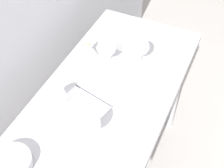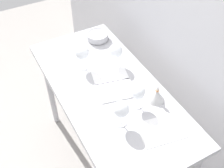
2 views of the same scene
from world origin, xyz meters
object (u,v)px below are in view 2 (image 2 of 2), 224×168
object	(u,v)px
wine_glass_near_left	(82,53)
decanter_funnel	(157,95)
tasting_sheet_upper	(162,130)
tasting_bowl	(98,36)
wine_glass_far_right	(138,93)
wine_glass_near_right	(121,110)
wine_glass_far_left	(116,52)
open_notebook	(113,82)

from	to	relation	value
wine_glass_near_left	decanter_funnel	world-z (taller)	wine_glass_near_left
tasting_sheet_upper	tasting_bowl	xyz separation A→B (m)	(-0.97, 0.07, 0.03)
tasting_sheet_upper	wine_glass_far_right	bearing A→B (deg)	-163.27
wine_glass_near_left	tasting_sheet_upper	xyz separation A→B (m)	(0.72, 0.17, -0.12)
wine_glass_far_right	wine_glass_near_right	bearing A→B (deg)	-65.54
wine_glass_near_right	wine_glass_near_left	xyz separation A→B (m)	(-0.56, 0.01, 0.00)
tasting_bowl	wine_glass_far_left	bearing A→B (deg)	-3.88
wine_glass_near_right	wine_glass_far_left	distance (m)	0.53
wine_glass_far_right	wine_glass_near_right	world-z (taller)	wine_glass_near_right
wine_glass_far_right	wine_glass_near_right	size ratio (longest dim) A/B	0.92
open_notebook	tasting_sheet_upper	distance (m)	0.49
wine_glass_far_left	decanter_funnel	bearing A→B (deg)	7.52
decanter_funnel	open_notebook	bearing A→B (deg)	-148.43
wine_glass_near_left	wine_glass_near_right	bearing A→B (deg)	-1.52
wine_glass_near_left	open_notebook	world-z (taller)	wine_glass_near_left
wine_glass_far_right	decanter_funnel	bearing A→B (deg)	81.20
wine_glass_near_right	decanter_funnel	xyz separation A→B (m)	(-0.05, 0.29, -0.08)
tasting_sheet_upper	tasting_bowl	size ratio (longest dim) A/B	1.57
wine_glass_near_right	open_notebook	bearing A→B (deg)	159.21
wine_glass_near_right	wine_glass_far_left	xyz separation A→B (m)	(-0.48, 0.23, -0.01)
wine_glass_near_left	tasting_bowl	size ratio (longest dim) A/B	1.04
open_notebook	wine_glass_near_right	bearing A→B (deg)	-7.97
wine_glass_far_right	open_notebook	world-z (taller)	wine_glass_far_right
wine_glass_near_left	wine_glass_far_right	bearing A→B (deg)	16.41
wine_glass_far_left	tasting_sheet_upper	xyz separation A→B (m)	(0.64, -0.05, -0.11)
tasting_sheet_upper	decanter_funnel	xyz separation A→B (m)	(-0.21, 0.10, 0.04)
wine_glass_far_left	tasting_bowl	bearing A→B (deg)	176.12
wine_glass_near_left	wine_glass_far_left	xyz separation A→B (m)	(0.08, 0.22, -0.01)
wine_glass_near_right	tasting_bowl	world-z (taller)	wine_glass_near_right
wine_glass_far_left	open_notebook	size ratio (longest dim) A/B	0.44
wine_glass_far_right	decanter_funnel	distance (m)	0.15
tasting_sheet_upper	wine_glass_near_left	bearing A→B (deg)	-156.38
decanter_funnel	wine_glass_near_right	bearing A→B (deg)	-79.73
wine_glass_far_right	wine_glass_near_right	distance (m)	0.18
decanter_funnel	wine_glass_far_right	bearing A→B (deg)	-98.80
tasting_bowl	wine_glass_near_left	bearing A→B (deg)	-43.74
wine_glass_near_right	tasting_sheet_upper	world-z (taller)	wine_glass_near_right
wine_glass_far_left	open_notebook	distance (m)	0.22
wine_glass_near_right	open_notebook	distance (m)	0.36
wine_glass_far_right	tasting_bowl	size ratio (longest dim) A/B	0.93
wine_glass_near_left	tasting_bowl	distance (m)	0.36
open_notebook	decanter_funnel	world-z (taller)	decanter_funnel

